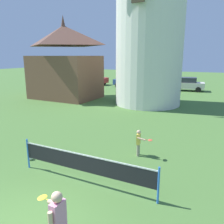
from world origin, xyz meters
TOP-DOWN VIEW (x-y plane):
  - windmill at (-1.87, 15.39)m, footprint 8.04×6.12m
  - tennis_net at (0.27, 2.35)m, footprint 4.87×0.06m
  - player_near at (1.33, -0.23)m, footprint 0.79×0.59m
  - player_far at (1.11, 5.13)m, footprint 0.70×0.40m
  - stray_ball at (-2.57, 2.85)m, footprint 0.20×0.20m
  - parked_car_red at (-13.27, 25.31)m, footprint 4.42×1.89m
  - parked_car_blue at (-7.32, 24.83)m, footprint 4.09×1.91m
  - parked_car_cream at (-0.23, 24.85)m, footprint 4.25×2.30m
  - chapel at (-9.88, 14.78)m, footprint 6.39×4.74m

SIDE VIEW (x-z plane):
  - stray_ball at x=-2.57m, z-range 0.00..0.20m
  - player_far at x=1.11m, z-range 0.07..1.17m
  - tennis_net at x=0.27m, z-range 0.13..1.23m
  - parked_car_cream at x=-0.23m, z-range 0.03..1.59m
  - parked_car_blue at x=-7.32m, z-range 0.03..1.59m
  - parked_car_red at x=-13.27m, z-range 0.03..1.59m
  - player_near at x=1.33m, z-range 0.10..1.55m
  - chapel at x=-9.88m, z-range -0.52..7.08m
  - windmill at x=-1.87m, z-range 0.17..15.62m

